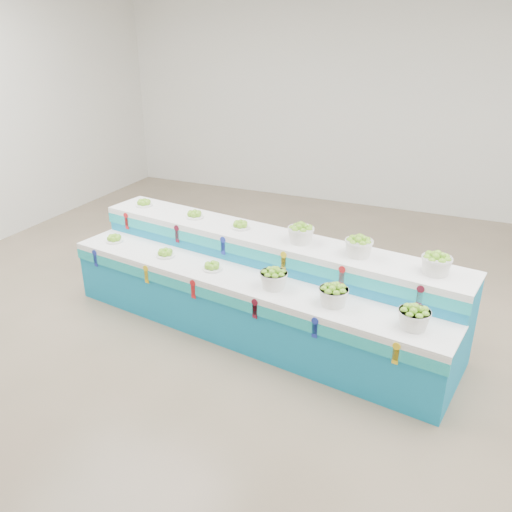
{
  "coord_description": "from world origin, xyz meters",
  "views": [
    {
      "loc": [
        1.85,
        -4.58,
        3.17
      ],
      "look_at": [
        -0.25,
        0.18,
        0.87
      ],
      "focal_mm": 37.31,
      "sensor_mm": 36.0,
      "label": 1
    }
  ],
  "objects_px": {
    "basket_upper_right": "(436,263)",
    "basket_lower_left": "(274,278)",
    "display_stand": "(256,286)",
    "plate_upper_mid": "(194,214)"
  },
  "relations": [
    {
      "from": "basket_lower_left",
      "to": "basket_upper_right",
      "type": "relative_size",
      "value": 1.0
    },
    {
      "from": "display_stand",
      "to": "plate_upper_mid",
      "type": "xyz_separation_m",
      "value": [
        -0.99,
        0.43,
        0.56
      ]
    },
    {
      "from": "plate_upper_mid",
      "to": "basket_lower_left",
      "type": "bearing_deg",
      "value": -29.8
    },
    {
      "from": "basket_upper_right",
      "to": "plate_upper_mid",
      "type": "bearing_deg",
      "value": 171.22
    },
    {
      "from": "display_stand",
      "to": "basket_upper_right",
      "type": "relative_size",
      "value": 15.82
    },
    {
      "from": "plate_upper_mid",
      "to": "basket_upper_right",
      "type": "relative_size",
      "value": 0.76
    },
    {
      "from": "basket_lower_left",
      "to": "plate_upper_mid",
      "type": "height_order",
      "value": "plate_upper_mid"
    },
    {
      "from": "display_stand",
      "to": "basket_upper_right",
      "type": "distance_m",
      "value": 1.93
    },
    {
      "from": "basket_upper_right",
      "to": "basket_lower_left",
      "type": "bearing_deg",
      "value": -167.57
    },
    {
      "from": "basket_lower_left",
      "to": "display_stand",
      "type": "bearing_deg",
      "value": 135.68
    }
  ]
}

